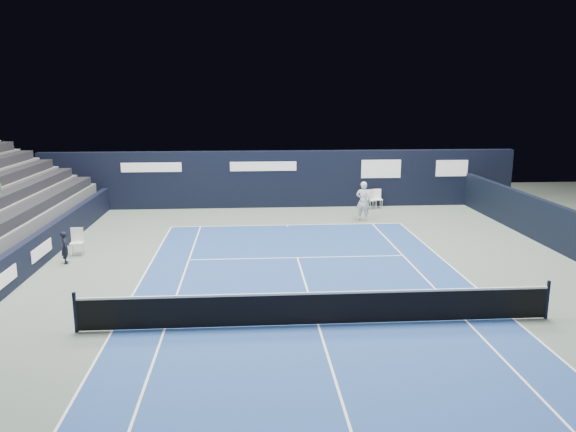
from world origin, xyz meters
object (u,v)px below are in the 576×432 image
Objects in this scene: folding_chair_back_b at (377,197)px; tennis_net at (318,307)px; line_judge_chair at (77,240)px; folding_chair_back_a at (370,196)px; tennis_player at (363,201)px.

tennis_net is (-5.26, -15.79, -0.08)m from folding_chair_back_b.
line_judge_chair reaches higher than folding_chair_back_b.
folding_chair_back_b is 16.09m from line_judge_chair.
tennis_player reaches higher than folding_chair_back_a.
tennis_net is (8.51, -7.47, -0.10)m from line_judge_chair.
line_judge_chair is at bearing -151.45° from folding_chair_back_b.
tennis_net is 6.64× the size of tennis_player.
folding_chair_back_b is 3.40m from tennis_player.
line_judge_chair reaches higher than folding_chair_back_a.
folding_chair_back_a is at bearing 71.15° from tennis_player.
line_judge_chair is 0.08× the size of tennis_net.
folding_chair_back_a is 3.05m from tennis_player.
tennis_player is at bearing -131.66° from folding_chair_back_a.
folding_chair_back_b is 0.97× the size of line_judge_chair.
line_judge_chair is 11.32m from tennis_net.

